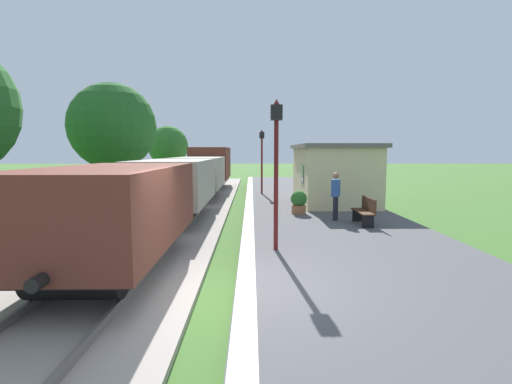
{
  "coord_description": "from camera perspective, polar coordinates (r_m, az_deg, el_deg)",
  "views": [
    {
      "loc": [
        0.5,
        -6.93,
        2.69
      ],
      "look_at": [
        0.66,
        6.77,
        1.26
      ],
      "focal_mm": 27.14,
      "sensor_mm": 36.0,
      "label": 1
    }
  ],
  "objects": [
    {
      "name": "lamp_post_far",
      "position": [
        22.48,
        0.87,
        6.26
      ],
      "size": [
        0.28,
        0.28,
        3.7
      ],
      "color": "#591414",
      "rests_on": "platform_slab"
    },
    {
      "name": "platform_slab",
      "position": [
        7.87,
        19.99,
        -13.44
      ],
      "size": [
        6.0,
        60.0,
        0.25
      ],
      "primitive_type": "cube",
      "color": "#4C4C4F",
      "rests_on": "ground"
    },
    {
      "name": "rail_far",
      "position": [
        8.21,
        -27.51,
        -12.47
      ],
      "size": [
        0.07,
        60.0,
        0.14
      ],
      "primitive_type": "cube",
      "color": "slate",
      "rests_on": "track_ballast"
    },
    {
      "name": "potted_planter",
      "position": [
        15.33,
        6.32,
        -1.45
      ],
      "size": [
        0.64,
        0.64,
        0.92
      ],
      "color": "#9E6642",
      "rests_on": "platform_slab"
    },
    {
      "name": "bench_near_hut",
      "position": [
        13.49,
        15.78,
        -2.66
      ],
      "size": [
        0.42,
        1.5,
        0.91
      ],
      "color": "#422819",
      "rests_on": "platform_slab"
    },
    {
      "name": "person_waiting",
      "position": [
        14.02,
        11.67,
        -0.33
      ],
      "size": [
        0.38,
        0.45,
        1.71
      ],
      "rotation": [
        0.0,
        0.0,
        2.69
      ],
      "color": "black",
      "rests_on": "platform_slab"
    },
    {
      "name": "station_hut",
      "position": [
        18.83,
        11.28,
        2.7
      ],
      "size": [
        3.5,
        5.8,
        2.78
      ],
      "color": "beige",
      "rests_on": "platform_slab"
    },
    {
      "name": "lamp_post_near",
      "position": [
        9.49,
        3.0,
        6.62
      ],
      "size": [
        0.28,
        0.28,
        3.7
      ],
      "color": "#591414",
      "rests_on": "platform_slab"
    },
    {
      "name": "bench_down_platform",
      "position": [
        23.64,
        8.61,
        1.13
      ],
      "size": [
        0.42,
        1.5,
        0.91
      ],
      "color": "#422819",
      "rests_on": "platform_slab"
    },
    {
      "name": "tree_field_distant",
      "position": [
        34.03,
        -12.83,
        6.63
      ],
      "size": [
        3.41,
        3.41,
        4.87
      ],
      "color": "#4C3823",
      "rests_on": "ground"
    },
    {
      "name": "ground_plane",
      "position": [
        7.45,
        -4.65,
        -15.23
      ],
      "size": [
        160.0,
        160.0,
        0.0
      ],
      "primitive_type": "plane",
      "color": "#3D6628"
    },
    {
      "name": "track_ballast",
      "position": [
        7.96,
        -22.7,
        -13.82
      ],
      "size": [
        3.8,
        60.0,
        0.12
      ],
      "primitive_type": "cube",
      "color": "#9E9389",
      "rests_on": "ground"
    },
    {
      "name": "freight_train",
      "position": [
        18.86,
        -9.54,
        2.21
      ],
      "size": [
        2.5,
        26.0,
        2.72
      ],
      "color": "brown",
      "rests_on": "rail_near"
    },
    {
      "name": "platform_edge_stripe",
      "position": [
        7.35,
        -1.47,
        -13.41
      ],
      "size": [
        0.36,
        60.0,
        0.01
      ],
      "primitive_type": "cube",
      "color": "silver",
      "rests_on": "platform_slab"
    },
    {
      "name": "tree_trackside_far",
      "position": [
        19.9,
        -20.41,
        9.02
      ],
      "size": [
        4.11,
        4.11,
        5.94
      ],
      "color": "#4C3823",
      "rests_on": "ground"
    },
    {
      "name": "tree_field_left",
      "position": [
        26.78,
        -20.33,
        8.25
      ],
      "size": [
        3.79,
        3.79,
        5.83
      ],
      "color": "#4C3823",
      "rests_on": "ground"
    },
    {
      "name": "rail_near",
      "position": [
        7.69,
        -17.61,
        -13.32
      ],
      "size": [
        0.07,
        60.0,
        0.14
      ],
      "primitive_type": "cube",
      "color": "slate",
      "rests_on": "track_ballast"
    }
  ]
}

